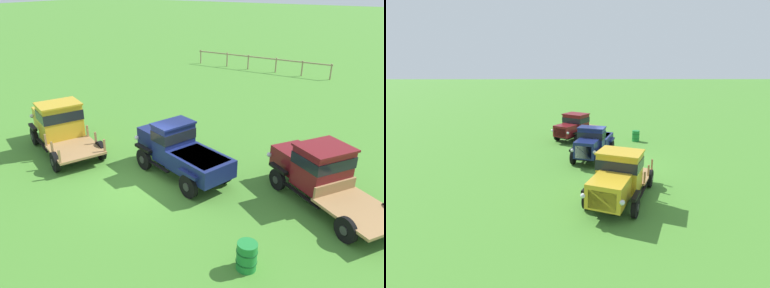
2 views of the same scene
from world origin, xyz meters
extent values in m
plane|color=#47842D|center=(0.00, 0.00, 0.00)|extent=(240.00, 240.00, 0.00)
cylinder|color=#997F60|center=(2.08, 21.26, 0.64)|extent=(0.12, 0.12, 1.28)
cylinder|color=#997F60|center=(-0.27, 21.31, 0.64)|extent=(0.12, 0.12, 1.28)
cylinder|color=#997F60|center=(-2.60, 21.44, 0.64)|extent=(0.12, 0.12, 1.28)
cylinder|color=#997F60|center=(-5.16, 21.31, 0.64)|extent=(0.12, 0.12, 1.28)
cylinder|color=#997F60|center=(-7.33, 21.42, 0.64)|extent=(0.12, 0.12, 1.28)
cylinder|color=#997F60|center=(-10.11, 21.34, 0.64)|extent=(0.12, 0.12, 1.28)
cube|color=#997F60|center=(-4.02, 21.27, 1.16)|extent=(12.39, 0.08, 0.10)
cylinder|color=black|center=(-7.09, 0.28, 0.43)|extent=(0.87, 0.52, 0.86)
cylinder|color=#2D2D2D|center=(-7.14, 0.18, 0.43)|extent=(0.29, 0.15, 0.30)
cylinder|color=black|center=(-6.29, 2.13, 0.43)|extent=(0.87, 0.52, 0.86)
cylinder|color=#2D2D2D|center=(-6.25, 2.23, 0.43)|extent=(0.29, 0.15, 0.30)
cylinder|color=black|center=(-3.97, -1.07, 0.43)|extent=(0.87, 0.52, 0.86)
cylinder|color=#2D2D2D|center=(-4.01, -1.18, 0.43)|extent=(0.29, 0.15, 0.30)
cylinder|color=black|center=(-3.17, 0.78, 0.43)|extent=(0.87, 0.52, 0.86)
cylinder|color=#2D2D2D|center=(-3.12, 0.88, 0.43)|extent=(0.29, 0.15, 0.30)
cube|color=black|center=(-5.30, 0.60, 0.51)|extent=(4.95, 2.97, 0.12)
cube|color=gold|center=(-6.94, 1.31, 1.07)|extent=(2.20, 2.00, 0.99)
cube|color=silver|center=(-7.73, 1.65, 1.02)|extent=(0.50, 1.04, 0.74)
sphere|color=silver|center=(-8.04, 0.96, 1.09)|extent=(0.20, 0.20, 0.20)
sphere|color=silver|center=(-7.44, 2.35, 1.09)|extent=(0.20, 0.20, 0.20)
cube|color=black|center=(-7.09, 0.28, 0.91)|extent=(0.99, 0.58, 0.12)
cube|color=black|center=(-6.29, 2.13, 0.91)|extent=(0.99, 0.58, 0.12)
cube|color=gold|center=(-5.51, 0.69, 1.39)|extent=(1.92, 2.16, 1.62)
cube|color=black|center=(-5.51, 0.69, 1.75)|extent=(1.99, 2.21, 0.45)
cube|color=gold|center=(-5.51, 0.69, 2.24)|extent=(2.07, 2.28, 0.08)
cube|color=black|center=(-5.78, -0.27, 0.49)|extent=(1.76, 0.87, 0.05)
cube|color=black|center=(-5.00, 1.55, 0.49)|extent=(1.76, 0.87, 0.05)
cube|color=#9E7547|center=(-3.88, -0.01, 0.62)|extent=(2.86, 2.74, 0.10)
cube|color=#9E7547|center=(-5.18, -0.49, 0.95)|extent=(0.11, 0.11, 0.54)
cube|color=#9E7547|center=(-4.42, 1.26, 0.95)|extent=(0.11, 0.11, 0.54)
cube|color=#9E7547|center=(-4.26, -0.89, 0.95)|extent=(0.11, 0.11, 0.54)
cube|color=#9E7547|center=(-3.50, 0.86, 0.95)|extent=(0.11, 0.11, 0.54)
cube|color=#9E7547|center=(-3.33, -1.29, 0.95)|extent=(0.11, 0.11, 0.54)
cube|color=#9E7547|center=(-2.57, 0.46, 0.95)|extent=(0.11, 0.11, 0.54)
cylinder|color=black|center=(-0.94, 1.06, 0.46)|extent=(0.93, 0.47, 0.92)
cylinder|color=#2D2D2D|center=(-0.97, 0.96, 0.46)|extent=(0.31, 0.13, 0.32)
cylinder|color=black|center=(-0.38, 2.74, 0.46)|extent=(0.93, 0.47, 0.92)
cylinder|color=#2D2D2D|center=(-0.35, 2.84, 0.46)|extent=(0.31, 0.13, 0.32)
cylinder|color=black|center=(1.88, 0.13, 0.46)|extent=(0.93, 0.47, 0.92)
cylinder|color=#2D2D2D|center=(1.84, 0.02, 0.46)|extent=(0.31, 0.13, 0.32)
cylinder|color=black|center=(2.43, 1.80, 0.46)|extent=(0.93, 0.47, 0.92)
cylinder|color=#2D2D2D|center=(2.47, 1.91, 0.46)|extent=(0.31, 0.13, 0.32)
cube|color=black|center=(0.73, 1.44, 0.54)|extent=(4.38, 2.28, 0.12)
cube|color=#141E51|center=(-0.85, 1.97, 1.09)|extent=(1.66, 1.60, 0.98)
cube|color=silver|center=(-1.46, 2.17, 1.04)|extent=(0.36, 0.94, 0.73)
sphere|color=silver|center=(-1.68, 1.54, 1.12)|extent=(0.20, 0.20, 0.20)
sphere|color=silver|center=(-1.26, 2.80, 1.12)|extent=(0.20, 0.20, 0.20)
cube|color=black|center=(-0.94, 1.06, 0.97)|extent=(1.06, 0.52, 0.12)
cube|color=black|center=(-0.38, 2.74, 0.97)|extent=(1.06, 0.52, 0.12)
cube|color=#141E51|center=(0.24, 1.60, 1.35)|extent=(1.39, 1.77, 1.49)
cube|color=black|center=(0.24, 1.60, 1.68)|extent=(1.44, 1.82, 0.42)
cube|color=#141E51|center=(0.24, 1.60, 2.14)|extent=(1.51, 1.87, 0.08)
cube|color=black|center=(0.06, 0.75, 0.52)|extent=(1.31, 0.55, 0.05)
cube|color=black|center=(0.60, 2.39, 0.52)|extent=(1.31, 0.55, 0.05)
cube|color=#141E51|center=(1.82, 1.08, 0.95)|extent=(2.76, 2.29, 0.69)
cube|color=black|center=(1.82, 1.08, 1.27)|extent=(2.33, 1.93, 0.06)
cube|color=#141E51|center=(1.88, 0.13, 0.97)|extent=(1.02, 0.51, 0.12)
cube|color=#141E51|center=(2.43, 1.80, 0.97)|extent=(1.02, 0.51, 0.12)
cylinder|color=black|center=(4.46, 2.43, 0.42)|extent=(0.78, 0.60, 0.84)
cylinder|color=#2D2D2D|center=(4.41, 2.35, 0.42)|extent=(0.26, 0.19, 0.29)
cylinder|color=black|center=(5.53, 4.02, 0.42)|extent=(0.78, 0.60, 0.84)
cylinder|color=#2D2D2D|center=(5.59, 4.10, 0.42)|extent=(0.26, 0.19, 0.29)
cylinder|color=black|center=(7.34, 0.50, 0.42)|extent=(0.78, 0.60, 0.84)
cylinder|color=#2D2D2D|center=(7.29, 0.42, 0.42)|extent=(0.26, 0.19, 0.29)
cube|color=black|center=(6.39, 2.29, 0.50)|extent=(4.63, 3.59, 0.12)
cube|color=maroon|center=(4.81, 3.35, 0.99)|extent=(1.99, 1.95, 0.85)
cube|color=silver|center=(4.21, 3.75, 0.95)|extent=(0.64, 0.91, 0.64)
sphere|color=silver|center=(3.80, 3.16, 1.01)|extent=(0.20, 0.20, 0.20)
sphere|color=silver|center=(4.61, 4.35, 1.01)|extent=(0.20, 0.20, 0.20)
cube|color=black|center=(4.46, 2.43, 0.89)|extent=(0.91, 0.70, 0.12)
cube|color=black|center=(5.53, 4.02, 0.89)|extent=(0.91, 0.70, 0.12)
cube|color=maroon|center=(6.00, 2.55, 1.30)|extent=(2.07, 2.16, 1.47)
cube|color=black|center=(6.00, 2.55, 1.63)|extent=(2.14, 2.23, 0.41)
cube|color=maroon|center=(6.00, 2.55, 2.07)|extent=(2.23, 2.30, 0.08)
cube|color=black|center=(5.59, 1.70, 0.48)|extent=(1.66, 1.18, 0.05)
cube|color=black|center=(6.64, 3.26, 0.48)|extent=(1.66, 1.18, 0.05)
cube|color=#9E7547|center=(7.58, 1.50, 0.61)|extent=(3.11, 2.98, 0.10)
cube|color=#9E7547|center=(6.60, 2.15, 0.84)|extent=(1.08, 1.56, 0.44)
cylinder|color=#1E7F33|center=(5.26, -2.19, 0.43)|extent=(0.57, 0.57, 0.86)
cylinder|color=#124C1E|center=(5.26, -2.19, 0.60)|extent=(0.60, 0.60, 0.03)
cylinder|color=#124C1E|center=(5.26, -2.19, 0.26)|extent=(0.60, 0.60, 0.03)
camera|label=1|loc=(8.30, -9.96, 7.43)|focal=35.00mm
camera|label=2|loc=(-17.81, 2.65, 5.82)|focal=28.00mm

